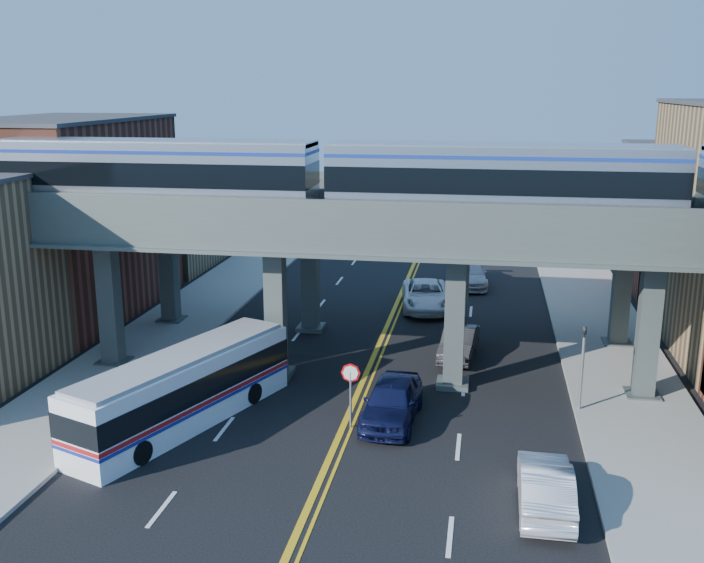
{
  "coord_description": "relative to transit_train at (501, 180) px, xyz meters",
  "views": [
    {
      "loc": [
        5.16,
        -24.74,
        12.92
      ],
      "look_at": [
        -0.56,
        8.26,
        4.51
      ],
      "focal_mm": 40.0,
      "sensor_mm": 36.0,
      "label": 1
    }
  ],
  "objects": [
    {
      "name": "car_lane_d",
      "position": [
        -1.48,
        18.29,
        -8.38
      ],
      "size": [
        2.64,
        5.52,
        1.55
      ],
      "primitive_type": "imported",
      "rotation": [
        0.0,
        0.0,
        0.09
      ],
      "color": "#B6B6BB",
      "rests_on": "ground"
    },
    {
      "name": "transit_train",
      "position": [
        0.0,
        0.0,
        0.0
      ],
      "size": [
        44.37,
        2.78,
        3.23
      ],
      "color": "black",
      "rests_on": "elevated_viaduct_near"
    },
    {
      "name": "transit_bus",
      "position": [
        -11.89,
        -5.72,
        -7.75
      ],
      "size": [
        6.01,
        10.74,
        2.73
      ],
      "rotation": [
        0.0,
        0.0,
        1.2
      ],
      "color": "white",
      "rests_on": "ground"
    },
    {
      "name": "elevated_viaduct_near",
      "position": [
        -5.7,
        0.0,
        -2.68
      ],
      "size": [
        52.0,
        3.6,
        7.4
      ],
      "color": "#3E4846",
      "rests_on": "ground"
    },
    {
      "name": "car_lane_b",
      "position": [
        -1.6,
        3.89,
        -8.43
      ],
      "size": [
        1.94,
        4.51,
        1.45
      ],
      "primitive_type": "imported",
      "rotation": [
        0.0,
        0.0,
        -0.09
      ],
      "color": "#303033",
      "rests_on": "ground"
    },
    {
      "name": "ground",
      "position": [
        -5.7,
        -8.0,
        -9.15
      ],
      "size": [
        120.0,
        120.0,
        0.0
      ],
      "primitive_type": "plane",
      "color": "black",
      "rests_on": "ground"
    },
    {
      "name": "building_west_c",
      "position": [
        -24.2,
        21.0,
        -5.15
      ],
      "size": [
        8.0,
        10.0,
        8.0
      ],
      "primitive_type": "cube",
      "color": "#94764C",
      "rests_on": "ground"
    },
    {
      "name": "building_east_c",
      "position": [
        12.8,
        21.0,
        -4.65
      ],
      "size": [
        8.0,
        10.0,
        9.0
      ],
      "primitive_type": "cube",
      "color": "brown",
      "rests_on": "ground"
    },
    {
      "name": "elevated_viaduct_far",
      "position": [
        -5.7,
        7.0,
        -2.68
      ],
      "size": [
        52.0,
        3.6,
        7.4
      ],
      "color": "#3E4846",
      "rests_on": "ground"
    },
    {
      "name": "car_parked_curb",
      "position": [
        1.64,
        -9.87,
        -8.39
      ],
      "size": [
        1.65,
        4.64,
        1.53
      ],
      "primitive_type": "imported",
      "rotation": [
        0.0,
        0.0,
        3.13
      ],
      "color": "silver",
      "rests_on": "ground"
    },
    {
      "name": "sidewalk_east",
      "position": [
        5.8,
        2.0,
        -9.07
      ],
      "size": [
        5.0,
        70.0,
        0.16
      ],
      "primitive_type": "cube",
      "color": "gray",
      "rests_on": "ground"
    },
    {
      "name": "car_lane_c",
      "position": [
        -3.9,
        12.29,
        -8.35
      ],
      "size": [
        3.37,
        6.09,
        1.61
      ],
      "primitive_type": "imported",
      "rotation": [
        0.0,
        0.0,
        0.12
      ],
      "color": "white",
      "rests_on": "ground"
    },
    {
      "name": "sidewalk_west",
      "position": [
        -17.2,
        2.0,
        -9.07
      ],
      "size": [
        5.0,
        70.0,
        0.16
      ],
      "primitive_type": "cube",
      "color": "gray",
      "rests_on": "ground"
    },
    {
      "name": "car_lane_a",
      "position": [
        -3.9,
        -4.17,
        -8.29
      ],
      "size": [
        2.29,
        5.14,
        1.72
      ],
      "primitive_type": "imported",
      "rotation": [
        0.0,
        0.0,
        -0.05
      ],
      "color": "#0F1337",
      "rests_on": "ground"
    },
    {
      "name": "traffic_signal",
      "position": [
        3.5,
        -2.0,
        -6.85
      ],
      "size": [
        0.15,
        0.18,
        4.1
      ],
      "color": "slate",
      "rests_on": "ground"
    },
    {
      "name": "building_west_b",
      "position": [
        -24.2,
        8.0,
        -3.65
      ],
      "size": [
        8.0,
        14.0,
        11.0
      ],
      "primitive_type": "cube",
      "color": "brown",
      "rests_on": "ground"
    },
    {
      "name": "stop_sign",
      "position": [
        -5.4,
        -5.0,
        -7.39
      ],
      "size": [
        0.76,
        0.09,
        2.63
      ],
      "color": "slate",
      "rests_on": "ground"
    }
  ]
}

